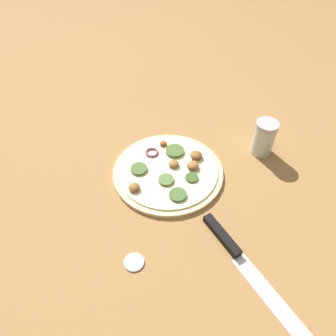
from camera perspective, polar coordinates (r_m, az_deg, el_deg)
ground_plane at (r=0.87m, az=0.00°, el=-0.94°), size 3.00×3.00×0.00m
pizza at (r=0.86m, az=0.06°, el=-0.53°), size 0.29×0.29×0.03m
knife at (r=0.73m, az=11.86°, el=-14.44°), size 0.19×0.30×0.02m
spice_jar at (r=0.93m, az=16.38°, el=5.10°), size 0.06×0.06×0.10m
loose_cap at (r=0.72m, az=-5.94°, el=-15.93°), size 0.04×0.04×0.01m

